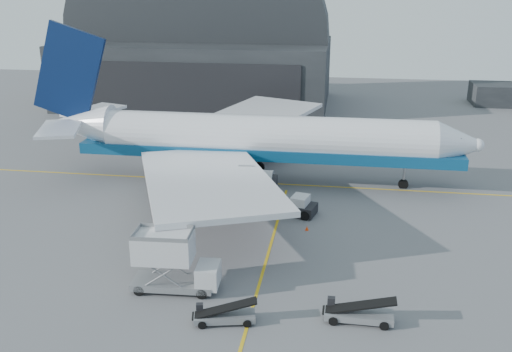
% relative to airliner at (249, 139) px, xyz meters
% --- Properties ---
extents(ground, '(200.00, 200.00, 0.00)m').
position_rel_airliner_xyz_m(ground, '(4.81, -20.75, -5.26)').
color(ground, '#565659').
rests_on(ground, ground).
extents(taxi_lines, '(80.00, 42.12, 0.02)m').
position_rel_airliner_xyz_m(taxi_lines, '(4.81, -8.09, -5.25)').
color(taxi_lines, gold).
rests_on(taxi_lines, ground).
extents(hangar, '(50.00, 28.30, 28.00)m').
position_rel_airliner_xyz_m(hangar, '(-17.19, 44.19, 4.28)').
color(hangar, black).
rests_on(hangar, ground).
extents(distant_bldg_a, '(14.00, 8.00, 4.00)m').
position_rel_airliner_xyz_m(distant_bldg_a, '(42.81, 51.25, -5.26)').
color(distant_bldg_a, black).
rests_on(distant_bldg_a, ground).
extents(airliner, '(53.58, 51.96, 18.80)m').
position_rel_airliner_xyz_m(airliner, '(0.00, 0.00, 0.00)').
color(airliner, white).
rests_on(airliner, ground).
extents(catering_truck, '(6.96, 2.92, 4.71)m').
position_rel_airliner_xyz_m(catering_truck, '(-1.80, -26.35, -2.88)').
color(catering_truck, slate).
rests_on(catering_truck, ground).
extents(pushback_tug, '(5.03, 3.61, 2.11)m').
position_rel_airliner_xyz_m(pushback_tug, '(6.38, -9.58, -4.47)').
color(pushback_tug, black).
rests_on(pushback_tug, ground).
extents(belt_loader_a, '(4.73, 2.37, 1.77)m').
position_rel_airliner_xyz_m(belt_loader_a, '(3.09, -30.20, -4.72)').
color(belt_loader_a, slate).
rests_on(belt_loader_a, ground).
extents(belt_loader_b, '(5.18, 1.88, 1.97)m').
position_rel_airliner_xyz_m(belt_loader_b, '(12.52, -28.62, -4.65)').
color(belt_loader_b, slate).
rests_on(belt_loader_b, ground).
extents(traffic_cone, '(0.32, 0.32, 0.46)m').
position_rel_airliner_xyz_m(traffic_cone, '(7.89, -13.53, -5.05)').
color(traffic_cone, '#EF3B07').
rests_on(traffic_cone, ground).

